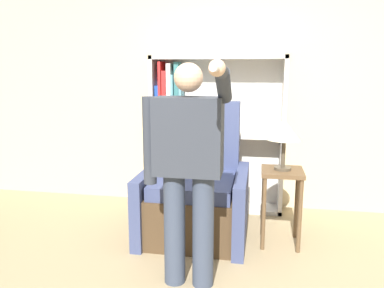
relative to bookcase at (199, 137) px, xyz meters
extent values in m
cube|color=beige|center=(0.40, 0.16, 0.61)|extent=(8.00, 0.06, 2.80)
cube|color=silver|center=(-0.50, -0.02, 0.04)|extent=(0.04, 0.28, 1.66)
cube|color=silver|center=(0.89, -0.02, 0.04)|extent=(0.04, 0.28, 1.66)
cube|color=silver|center=(0.19, 0.11, 0.04)|extent=(1.42, 0.01, 1.66)
cube|color=silver|center=(0.19, -0.02, -0.77)|extent=(1.42, 0.28, 0.04)
cube|color=silver|center=(0.19, -0.02, 0.04)|extent=(1.42, 0.28, 0.04)
cube|color=silver|center=(0.19, -0.02, 0.85)|extent=(1.42, 0.28, 0.04)
cube|color=red|center=(-0.44, -0.02, -0.46)|extent=(0.06, 0.23, 0.58)
cube|color=gold|center=(-0.38, -0.02, -0.51)|extent=(0.05, 0.22, 0.48)
cube|color=#337070|center=(-0.32, -0.02, -0.39)|extent=(0.04, 0.20, 0.72)
cube|color=#9E7A47|center=(-0.27, -0.02, -0.43)|extent=(0.04, 0.18, 0.63)
cube|color=purple|center=(-0.23, -0.02, -0.50)|extent=(0.04, 0.17, 0.49)
cube|color=red|center=(-0.17, -0.02, -0.49)|extent=(0.05, 0.23, 0.51)
cube|color=#337070|center=(-0.11, -0.02, -0.47)|extent=(0.04, 0.17, 0.56)
cube|color=purple|center=(-0.06, -0.02, -0.49)|extent=(0.02, 0.20, 0.51)
cube|color=#1E47B2|center=(-0.45, -0.02, 0.31)|extent=(0.04, 0.18, 0.50)
cube|color=red|center=(-0.41, -0.02, 0.44)|extent=(0.03, 0.23, 0.75)
cube|color=red|center=(-0.36, -0.02, 0.39)|extent=(0.04, 0.23, 0.65)
cube|color=white|center=(-0.31, -0.02, 0.43)|extent=(0.05, 0.20, 0.73)
cube|color=#5B99A8|center=(-0.28, -0.02, 0.37)|extent=(0.03, 0.23, 0.61)
cube|color=#337070|center=(-0.24, -0.02, 0.43)|extent=(0.05, 0.16, 0.74)
cube|color=#5B99A8|center=(-0.19, -0.02, 0.38)|extent=(0.03, 0.17, 0.63)
cube|color=#4C3823|center=(0.08, -0.78, -0.57)|extent=(0.75, 0.82, 0.44)
cube|color=#3D4770|center=(0.08, -0.82, -0.29)|extent=(0.71, 0.70, 0.12)
cube|color=#3D4770|center=(0.08, -0.41, -0.07)|extent=(0.75, 0.16, 1.00)
cube|color=#3D4770|center=(-0.34, -0.78, -0.48)|extent=(0.10, 0.90, 0.62)
cube|color=#3D4770|center=(0.51, -0.78, -0.48)|extent=(0.10, 0.90, 0.62)
cylinder|color=#384256|center=(0.07, -1.56, -0.38)|extent=(0.15, 0.15, 0.81)
cylinder|color=#384256|center=(0.28, -1.56, -0.38)|extent=(0.15, 0.15, 0.81)
cube|color=#333842|center=(0.18, -1.56, 0.29)|extent=(0.45, 0.24, 0.52)
sphere|color=#DBAD89|center=(0.18, -1.56, 0.67)|extent=(0.19, 0.19, 0.19)
cylinder|color=#333842|center=(-0.10, -1.56, 0.25)|extent=(0.09, 0.09, 0.60)
cylinder|color=#333842|center=(0.42, -1.68, 0.63)|extent=(0.09, 0.28, 0.23)
cylinder|color=#333842|center=(0.42, -1.92, 0.72)|extent=(0.08, 0.27, 0.10)
sphere|color=#DBAD89|center=(0.42, -2.05, 0.73)|extent=(0.09, 0.09, 0.09)
cylinder|color=white|center=(0.42, -2.14, 0.73)|extent=(0.04, 0.15, 0.04)
cube|color=brown|center=(0.85, -0.80, -0.13)|extent=(0.35, 0.35, 0.04)
cylinder|color=brown|center=(0.70, -0.94, -0.47)|extent=(0.04, 0.04, 0.64)
cylinder|color=brown|center=(1.00, -0.94, -0.47)|extent=(0.04, 0.04, 0.64)
cylinder|color=brown|center=(0.70, -0.65, -0.47)|extent=(0.04, 0.04, 0.64)
cylinder|color=brown|center=(1.00, -0.65, -0.47)|extent=(0.04, 0.04, 0.64)
cylinder|color=#4C4233|center=(0.85, -0.80, -0.10)|extent=(0.14, 0.14, 0.02)
cylinder|color=#4C4233|center=(0.85, -0.80, 0.03)|extent=(0.04, 0.04, 0.24)
cone|color=beige|center=(0.85, -0.80, 0.23)|extent=(0.29, 0.29, 0.17)
camera|label=1|loc=(0.64, -3.98, 0.72)|focal=35.00mm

